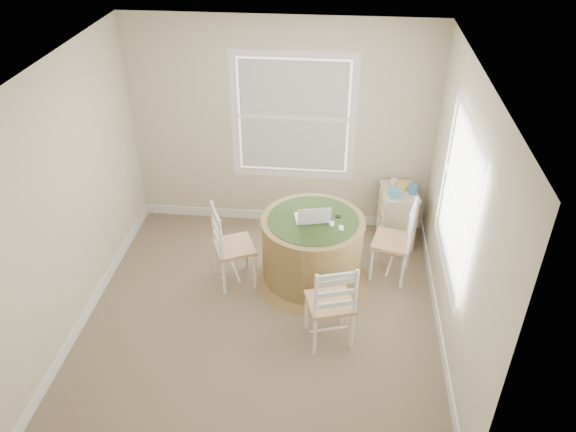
# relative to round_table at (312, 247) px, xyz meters

# --- Properties ---
(room) EXTENTS (3.64, 3.64, 2.64)m
(room) POSITION_rel_round_table_xyz_m (-0.30, -0.48, 0.87)
(room) COLOR #7D644F
(room) RESTS_ON ground
(round_table) EXTENTS (1.29, 1.29, 0.80)m
(round_table) POSITION_rel_round_table_xyz_m (0.00, 0.00, 0.00)
(round_table) COLOR olive
(round_table) RESTS_ON ground
(chair_left) EXTENTS (0.54, 0.55, 0.95)m
(chair_left) POSITION_rel_round_table_xyz_m (-0.84, -0.12, 0.04)
(chair_left) COLOR white
(chair_left) RESTS_ON ground
(chair_near) EXTENTS (0.52, 0.50, 0.95)m
(chair_near) POSITION_rel_round_table_xyz_m (0.23, -0.91, 0.04)
(chair_near) COLOR white
(chair_near) RESTS_ON ground
(chair_right) EXTENTS (0.49, 0.50, 0.95)m
(chair_right) POSITION_rel_round_table_xyz_m (0.86, 0.15, 0.04)
(chair_right) COLOR white
(chair_right) RESTS_ON ground
(laptop) EXTENTS (0.40, 0.37, 0.24)m
(laptop) POSITION_rel_round_table_xyz_m (-0.01, -0.01, 0.39)
(laptop) COLOR white
(laptop) RESTS_ON round_table
(mouse) EXTENTS (0.07, 0.11, 0.03)m
(mouse) POSITION_rel_round_table_xyz_m (0.20, -0.07, 0.37)
(mouse) COLOR white
(mouse) RESTS_ON round_table
(phone) EXTENTS (0.05, 0.09, 0.02)m
(phone) POSITION_rel_round_table_xyz_m (0.30, -0.13, 0.36)
(phone) COLOR #B7BABF
(phone) RESTS_ON round_table
(keys) EXTENTS (0.07, 0.06, 0.02)m
(keys) POSITION_rel_round_table_xyz_m (0.26, 0.08, 0.37)
(keys) COLOR black
(keys) RESTS_ON round_table
(corner_chest) EXTENTS (0.46, 0.58, 0.71)m
(corner_chest) POSITION_rel_round_table_xyz_m (0.96, 0.86, -0.08)
(corner_chest) COLOR beige
(corner_chest) RESTS_ON ground
(tissue_box) EXTENTS (0.13, 0.13, 0.10)m
(tissue_box) POSITION_rel_round_table_xyz_m (0.89, 0.72, 0.32)
(tissue_box) COLOR #4E97B3
(tissue_box) RESTS_ON corner_chest
(box_yellow) EXTENTS (0.16, 0.12, 0.06)m
(box_yellow) POSITION_rel_round_table_xyz_m (1.00, 0.90, 0.30)
(box_yellow) COLOR #E1BB4F
(box_yellow) RESTS_ON corner_chest
(box_blue) EXTENTS (0.09, 0.09, 0.12)m
(box_blue) POSITION_rel_round_table_xyz_m (1.09, 0.81, 0.33)
(box_blue) COLOR teal
(box_blue) RESTS_ON corner_chest
(cup_cream) EXTENTS (0.07, 0.07, 0.09)m
(cup_cream) POSITION_rel_round_table_xyz_m (0.90, 0.95, 0.32)
(cup_cream) COLOR beige
(cup_cream) RESTS_ON corner_chest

